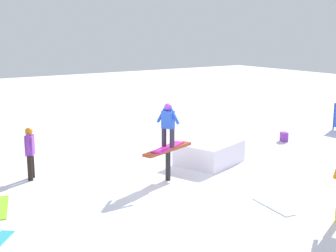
{
  "coord_description": "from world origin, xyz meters",
  "views": [
    {
      "loc": [
        6.84,
        10.15,
        4.06
      ],
      "look_at": [
        0.0,
        0.0,
        1.52
      ],
      "focal_mm": 50.0,
      "sensor_mm": 36.0,
      "label": 1
    }
  ],
  "objects_px": {
    "rail_feature": "(168,154)",
    "backpack_on_snow": "(284,137)",
    "loose_snowboard_white": "(273,206)",
    "bystander_purple": "(30,150)",
    "main_rider_on_rail": "(168,127)",
    "loose_snowboard_lime": "(1,207)"
  },
  "relations": [
    {
      "from": "loose_snowboard_lime",
      "to": "rail_feature",
      "type": "bearing_deg",
      "value": 101.13
    },
    {
      "from": "backpack_on_snow",
      "to": "bystander_purple",
      "type": "bearing_deg",
      "value": 111.72
    },
    {
      "from": "backpack_on_snow",
      "to": "rail_feature",
      "type": "bearing_deg",
      "value": 129.5
    },
    {
      "from": "backpack_on_snow",
      "to": "loose_snowboard_white",
      "type": "bearing_deg",
      "value": 157.24
    },
    {
      "from": "rail_feature",
      "to": "backpack_on_snow",
      "type": "distance_m",
      "value": 6.25
    },
    {
      "from": "bystander_purple",
      "to": "backpack_on_snow",
      "type": "bearing_deg",
      "value": -66.2
    },
    {
      "from": "loose_snowboard_lime",
      "to": "loose_snowboard_white",
      "type": "height_order",
      "value": "same"
    },
    {
      "from": "rail_feature",
      "to": "backpack_on_snow",
      "type": "bearing_deg",
      "value": 174.24
    },
    {
      "from": "loose_snowboard_lime",
      "to": "backpack_on_snow",
      "type": "distance_m",
      "value": 10.45
    },
    {
      "from": "main_rider_on_rail",
      "to": "loose_snowboard_lime",
      "type": "height_order",
      "value": "main_rider_on_rail"
    },
    {
      "from": "rail_feature",
      "to": "backpack_on_snow",
      "type": "xyz_separation_m",
      "value": [
        -6.07,
        -1.36,
        -0.57
      ]
    },
    {
      "from": "rail_feature",
      "to": "bystander_purple",
      "type": "relative_size",
      "value": 1.24
    },
    {
      "from": "loose_snowboard_lime",
      "to": "bystander_purple",
      "type": "bearing_deg",
      "value": 160.87
    },
    {
      "from": "main_rider_on_rail",
      "to": "backpack_on_snow",
      "type": "height_order",
      "value": "main_rider_on_rail"
    },
    {
      "from": "loose_snowboard_lime",
      "to": "loose_snowboard_white",
      "type": "xyz_separation_m",
      "value": [
        -5.27,
        3.48,
        0.0
      ]
    },
    {
      "from": "rail_feature",
      "to": "bystander_purple",
      "type": "distance_m",
      "value": 3.77
    },
    {
      "from": "rail_feature",
      "to": "loose_snowboard_lime",
      "type": "relative_size",
      "value": 1.18
    },
    {
      "from": "bystander_purple",
      "to": "backpack_on_snow",
      "type": "relative_size",
      "value": 4.27
    },
    {
      "from": "bystander_purple",
      "to": "loose_snowboard_white",
      "type": "xyz_separation_m",
      "value": [
        -4.0,
        5.19,
        -0.8
      ]
    },
    {
      "from": "loose_snowboard_white",
      "to": "backpack_on_snow",
      "type": "height_order",
      "value": "backpack_on_snow"
    },
    {
      "from": "loose_snowboard_lime",
      "to": "loose_snowboard_white",
      "type": "bearing_deg",
      "value": 73.92
    },
    {
      "from": "loose_snowboard_white",
      "to": "backpack_on_snow",
      "type": "distance_m",
      "value": 6.74
    }
  ]
}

